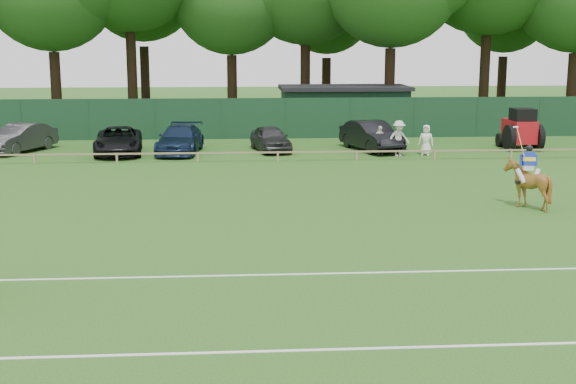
{
  "coord_description": "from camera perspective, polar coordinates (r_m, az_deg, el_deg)",
  "views": [
    {
      "loc": [
        -1.07,
        -20.2,
        6.03
      ],
      "look_at": [
        0.5,
        3.0,
        1.4
      ],
      "focal_mm": 48.0,
      "sensor_mm": 36.0,
      "label": 1
    }
  ],
  "objects": [
    {
      "name": "suv_black",
      "position": [
        41.97,
        -12.45,
        3.73
      ],
      "size": [
        2.92,
        5.42,
        1.45
      ],
      "primitive_type": "imported",
      "rotation": [
        0.0,
        0.0,
        0.1
      ],
      "color": "black",
      "rests_on": "ground"
    },
    {
      "name": "perimeter_fence",
      "position": [
        47.46,
        -2.57,
        5.46
      ],
      "size": [
        92.08,
        0.08,
        2.5
      ],
      "color": "#14351E",
      "rests_on": "ground"
    },
    {
      "name": "sedan_navy",
      "position": [
        41.8,
        -8.0,
        3.89
      ],
      "size": [
        2.57,
        5.32,
        1.49
      ],
      "primitive_type": "imported",
      "rotation": [
        0.0,
        0.0,
        -0.09
      ],
      "color": "#13213C",
      "rests_on": "ground"
    },
    {
      "name": "pitch_lines",
      "position": [
        17.79,
        -0.2,
        -8.53
      ],
      "size": [
        60.0,
        5.1,
        0.01
      ],
      "color": "silver",
      "rests_on": "ground"
    },
    {
      "name": "spectator_mid",
      "position": [
        41.34,
        6.79,
        3.84
      ],
      "size": [
        0.96,
        0.65,
        1.51
      ],
      "primitive_type": "imported",
      "rotation": [
        0.0,
        0.0,
        0.35
      ],
      "color": "silver",
      "rests_on": "ground"
    },
    {
      "name": "spectator_left",
      "position": [
        40.77,
        8.2,
        3.96
      ],
      "size": [
        1.33,
        0.95,
        1.86
      ],
      "primitive_type": "imported",
      "rotation": [
        0.0,
        0.0,
        0.23
      ],
      "color": "beige",
      "rests_on": "ground"
    },
    {
      "name": "tree_row",
      "position": [
        55.62,
        -0.69,
        5.03
      ],
      "size": [
        96.0,
        12.0,
        21.0
      ],
      "primitive_type": null,
      "color": "#26561C",
      "rests_on": "ground"
    },
    {
      "name": "ground",
      "position": [
        21.11,
        -0.81,
        -5.34
      ],
      "size": [
        160.0,
        160.0,
        0.0
      ],
      "primitive_type": "plane",
      "color": "#1E4C14",
      "rests_on": "ground"
    },
    {
      "name": "horse_chestnut",
      "position": [
        29.13,
        17.3,
        0.57
      ],
      "size": [
        1.63,
        1.78,
        1.77
      ],
      "primitive_type": "imported",
      "rotation": [
        0.0,
        0.0,
        3.0
      ],
      "color": "brown",
      "rests_on": "ground"
    },
    {
      "name": "estate_black",
      "position": [
        42.6,
        6.2,
        4.15
      ],
      "size": [
        3.08,
        5.2,
        1.62
      ],
      "primitive_type": "imported",
      "rotation": [
        0.0,
        0.0,
        0.3
      ],
      "color": "black",
      "rests_on": "ground"
    },
    {
      "name": "pitch_rail",
      "position": [
        38.62,
        -2.25,
        2.93
      ],
      "size": [
        62.1,
        0.1,
        0.5
      ],
      "color": "#997F5B",
      "rests_on": "ground"
    },
    {
      "name": "sedan_grey",
      "position": [
        44.24,
        -19.23,
        3.79
      ],
      "size": [
        3.33,
        4.91,
        1.53
      ],
      "primitive_type": "imported",
      "rotation": [
        0.0,
        0.0,
        -0.41
      ],
      "color": "#303032",
      "rests_on": "ground"
    },
    {
      "name": "hatch_grey",
      "position": [
        42.12,
        -1.3,
        3.97
      ],
      "size": [
        2.43,
        4.32,
        1.39
      ],
      "primitive_type": "imported",
      "rotation": [
        0.0,
        0.0,
        0.21
      ],
      "color": "#303133",
      "rests_on": "ground"
    },
    {
      "name": "tractor",
      "position": [
        44.71,
        16.83,
        4.43
      ],
      "size": [
        1.95,
        2.77,
        2.3
      ],
      "rotation": [
        0.0,
        0.0,
        0.02
      ],
      "color": "#AD0F17",
      "rests_on": "ground"
    },
    {
      "name": "utility_shed",
      "position": [
        50.9,
        4.15,
        6.16
      ],
      "size": [
        8.4,
        4.4,
        3.04
      ],
      "color": "#14331E",
      "rests_on": "ground"
    },
    {
      "name": "spectator_right",
      "position": [
        41.31,
        10.19,
        3.81
      ],
      "size": [
        0.93,
        0.78,
        1.61
      ],
      "primitive_type": "imported",
      "rotation": [
        0.0,
        0.0,
        -0.42
      ],
      "color": "silver",
      "rests_on": "ground"
    },
    {
      "name": "rider_chestnut",
      "position": [
        28.99,
        17.39,
        2.08
      ],
      "size": [
        0.93,
        0.64,
        2.05
      ],
      "rotation": [
        0.0,
        0.0,
        3.0
      ],
      "color": "silver",
      "rests_on": "ground"
    }
  ]
}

